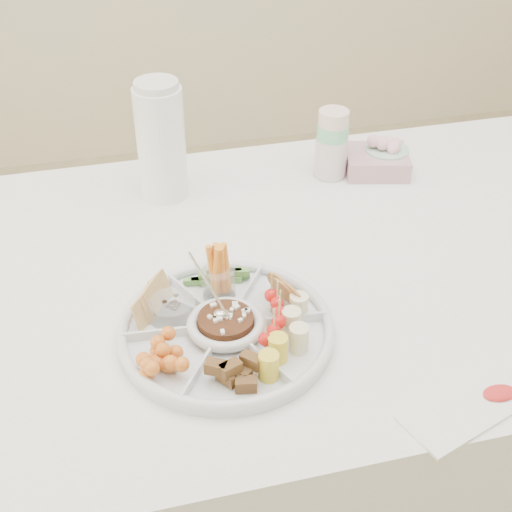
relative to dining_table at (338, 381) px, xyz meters
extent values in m
plane|color=tan|center=(0.00, 0.00, -0.38)|extent=(4.00, 4.00, 0.00)
cube|color=white|center=(0.00, 0.00, 0.00)|extent=(1.52, 1.02, 0.76)
cylinder|color=silver|center=(-0.30, -0.19, 0.40)|extent=(0.41, 0.41, 0.04)
cylinder|color=#3A1F11|center=(-0.30, -0.19, 0.41)|extent=(0.11, 0.11, 0.04)
cylinder|color=beige|center=(0.06, 0.32, 0.49)|extent=(0.09, 0.09, 0.21)
cylinder|color=white|center=(-0.34, 0.33, 0.52)|extent=(0.14, 0.14, 0.28)
cylinder|color=#A6C9B8|center=(0.21, 0.32, 0.42)|extent=(0.13, 0.13, 0.08)
cube|color=#BE919D|center=(0.18, 0.31, 0.40)|extent=(0.18, 0.16, 0.05)
cube|color=white|center=(0.07, -0.44, 0.38)|extent=(0.31, 0.19, 0.01)
camera|label=1|loc=(-0.48, -1.11, 1.25)|focal=50.00mm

